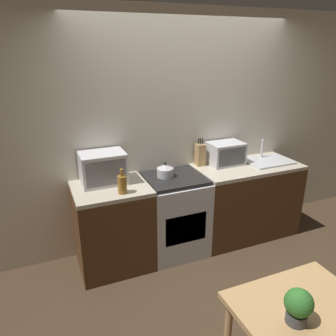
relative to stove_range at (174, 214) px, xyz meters
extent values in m
plane|color=#3D2D1E|center=(0.25, -0.88, -0.45)|extent=(16.00, 16.00, 0.00)
cube|color=silver|center=(0.25, 0.34, 0.85)|extent=(10.00, 0.06, 2.60)
cube|color=#4C2D19|center=(-0.69, 0.00, -0.02)|extent=(0.74, 0.62, 0.86)
cube|color=#B7AD99|center=(-0.69, 0.00, 0.43)|extent=(0.74, 0.62, 0.04)
cube|color=#4C2D19|center=(0.94, 0.00, -0.02)|extent=(1.24, 0.62, 0.86)
cube|color=#B7AD99|center=(0.94, 0.00, 0.43)|extent=(1.24, 0.62, 0.04)
cube|color=silver|center=(0.00, 0.00, -0.02)|extent=(0.64, 0.62, 0.86)
cube|color=black|center=(0.00, 0.00, 0.43)|extent=(0.61, 0.57, 0.04)
cube|color=black|center=(0.00, -0.30, -0.02)|extent=(0.46, 0.02, 0.32)
cylinder|color=#B7B7BC|center=(-0.09, 0.05, 0.50)|extent=(0.18, 0.18, 0.09)
cone|color=#B7B7BC|center=(-0.09, 0.05, 0.57)|extent=(0.17, 0.17, 0.04)
sphere|color=black|center=(-0.09, 0.05, 0.60)|extent=(0.03, 0.03, 0.03)
cube|color=silver|center=(-0.73, 0.13, 0.61)|extent=(0.44, 0.32, 0.32)
cube|color=black|center=(-0.73, -0.02, 0.61)|extent=(0.39, 0.01, 0.26)
cylinder|color=olive|center=(-0.62, -0.19, 0.54)|extent=(0.09, 0.09, 0.17)
cylinder|color=olive|center=(-0.62, -0.19, 0.66)|extent=(0.03, 0.03, 0.07)
cube|color=tan|center=(0.42, 0.22, 0.58)|extent=(0.10, 0.10, 0.26)
cylinder|color=black|center=(0.39, 0.22, 0.74)|extent=(0.01, 0.01, 0.07)
cylinder|color=black|center=(0.42, 0.22, 0.74)|extent=(0.01, 0.01, 0.07)
cylinder|color=black|center=(0.44, 0.22, 0.74)|extent=(0.01, 0.01, 0.07)
cube|color=silver|center=(0.71, 0.15, 0.58)|extent=(0.40, 0.29, 0.26)
cube|color=black|center=(0.71, 0.01, 0.58)|extent=(0.35, 0.01, 0.21)
cube|color=silver|center=(1.23, 0.00, 0.46)|extent=(0.53, 0.39, 0.02)
cylinder|color=silver|center=(1.23, 0.14, 0.58)|extent=(0.03, 0.03, 0.22)
cube|color=tan|center=(0.05, -1.89, 0.25)|extent=(0.83, 0.76, 0.04)
cylinder|color=tan|center=(0.40, -1.57, -0.11)|extent=(0.05, 0.05, 0.68)
cylinder|color=#424247|center=(-0.08, -1.90, 0.31)|extent=(0.12, 0.12, 0.07)
sphere|color=#2D6B28|center=(-0.08, -1.90, 0.41)|extent=(0.16, 0.16, 0.16)
camera|label=1|loc=(-1.31, -2.95, 1.75)|focal=35.00mm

